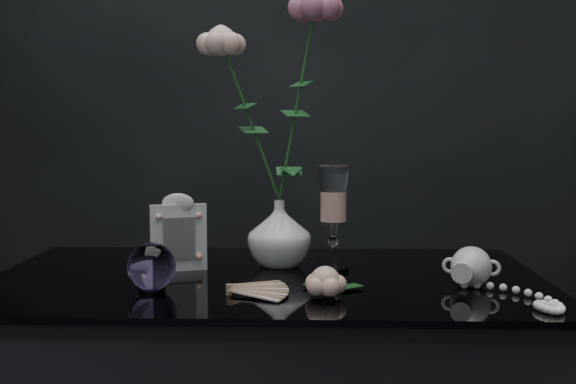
# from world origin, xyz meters

# --- Properties ---
(vase) EXTENTS (0.15, 0.15, 0.14)m
(vase) POSITION_xyz_m (0.02, 0.14, 0.83)
(vase) COLOR white
(vase) RESTS_ON table
(wine_glass) EXTENTS (0.07, 0.07, 0.21)m
(wine_glass) POSITION_xyz_m (0.13, 0.10, 0.87)
(wine_glass) COLOR white
(wine_glass) RESTS_ON table
(picture_frame) EXTENTS (0.14, 0.12, 0.15)m
(picture_frame) POSITION_xyz_m (-0.18, 0.09, 0.84)
(picture_frame) COLOR silver
(picture_frame) RESTS_ON table
(paperweight) EXTENTS (0.09, 0.09, 0.08)m
(paperweight) POSITION_xyz_m (-0.19, -0.07, 0.80)
(paperweight) COLOR #A388DD
(paperweight) RESTS_ON table
(paper_fan) EXTENTS (0.22, 0.18, 0.02)m
(paper_fan) POSITION_xyz_m (-0.06, -0.09, 0.77)
(paper_fan) COLOR beige
(paper_fan) RESTS_ON table
(loose_rose) EXTENTS (0.13, 0.17, 0.05)m
(loose_rose) POSITION_xyz_m (0.11, -0.11, 0.79)
(loose_rose) COLOR #FFC0A4
(loose_rose) RESTS_ON table
(pearl_jar) EXTENTS (0.31, 0.32, 0.08)m
(pearl_jar) POSITION_xyz_m (0.37, -0.02, 0.80)
(pearl_jar) COLOR silver
(pearl_jar) RESTS_ON table
(roses) EXTENTS (0.27, 0.12, 0.48)m
(roses) POSITION_xyz_m (0.01, 0.14, 1.12)
(roses) COLOR #FDBFAA
(roses) RESTS_ON vase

